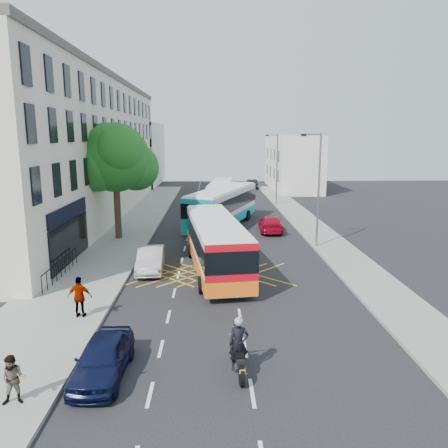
{
  "coord_description": "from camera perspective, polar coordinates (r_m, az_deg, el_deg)",
  "views": [
    {
      "loc": [
        -1.24,
        -18.35,
        7.92
      ],
      "look_at": [
        -0.43,
        10.0,
        2.2
      ],
      "focal_mm": 35.0,
      "sensor_mm": 36.0,
      "label": 1
    }
  ],
  "objects": [
    {
      "name": "terrace_far",
      "position": [
        74.51,
        -11.64,
        8.92
      ],
      "size": [
        8.0,
        20.0,
        10.0
      ],
      "primitive_type": "cube",
      "color": "silver",
      "rests_on": "ground"
    },
    {
      "name": "distant_car_dark",
      "position": [
        67.81,
        3.62,
        5.26
      ],
      "size": [
        1.59,
        4.24,
        1.38
      ],
      "primitive_type": "imported",
      "rotation": [
        0.0,
        0.0,
        3.17
      ],
      "color": "black",
      "rests_on": "ground"
    },
    {
      "name": "bus_near",
      "position": [
        25.91,
        -1.08,
        -2.57
      ],
      "size": [
        4.0,
        11.45,
        3.15
      ],
      "rotation": [
        0.0,
        0.0,
        0.13
      ],
      "color": "silver",
      "rests_on": "ground"
    },
    {
      "name": "terrace_main",
      "position": [
        44.71,
        -18.47,
        9.34
      ],
      "size": [
        8.3,
        45.0,
        13.5
      ],
      "color": "beige",
      "rests_on": "ground"
    },
    {
      "name": "building_right",
      "position": [
        67.58,
        8.89,
        7.94
      ],
      "size": [
        6.0,
        18.0,
        8.0
      ],
      "primitive_type": "cube",
      "color": "silver",
      "rests_on": "ground"
    },
    {
      "name": "street_tree",
      "position": [
        34.14,
        -14.08,
        8.33
      ],
      "size": [
        6.3,
        5.7,
        8.8
      ],
      "color": "#382619",
      "rests_on": "pavement_left"
    },
    {
      "name": "pavement_left",
      "position": [
        35.02,
        -13.57,
        -1.87
      ],
      "size": [
        5.0,
        70.0,
        0.15
      ],
      "primitive_type": "cube",
      "color": "gray",
      "rests_on": "ground"
    },
    {
      "name": "lamp_near",
      "position": [
        31.42,
        12.11,
        5.12
      ],
      "size": [
        1.45,
        0.15,
        8.0
      ],
      "color": "slate",
      "rests_on": "pavement_right"
    },
    {
      "name": "railings",
      "position": [
        26.13,
        -20.55,
        -5.34
      ],
      "size": [
        0.08,
        5.6,
        1.14
      ],
      "primitive_type": null,
      "color": "black",
      "rests_on": "pavement_left"
    },
    {
      "name": "pedestrian_near",
      "position": [
        14.9,
        -25.83,
        -17.87
      ],
      "size": [
        0.82,
        0.68,
        1.53
      ],
      "primitive_type": "imported",
      "rotation": [
        0.0,
        0.0,
        0.15
      ],
      "color": "gray",
      "rests_on": "pavement_left"
    },
    {
      "name": "red_hatchback",
      "position": [
        37.0,
        6.09,
        0.04
      ],
      "size": [
        2.13,
        4.73,
        1.34
      ],
      "primitive_type": "imported",
      "rotation": [
        0.0,
        0.0,
        3.09
      ],
      "color": "#A9071F",
      "rests_on": "ground"
    },
    {
      "name": "bus_mid",
      "position": [
        38.9,
        -0.15,
        2.32
      ],
      "size": [
        6.84,
        12.22,
        3.38
      ],
      "rotation": [
        0.0,
        0.0,
        -0.36
      ],
      "color": "silver",
      "rests_on": "ground"
    },
    {
      "name": "pavement_right",
      "position": [
        35.35,
        12.73,
        -1.7
      ],
      "size": [
        3.0,
        70.0,
        0.15
      ],
      "primitive_type": "cube",
      "color": "gray",
      "rests_on": "ground"
    },
    {
      "name": "bus_far",
      "position": [
        50.31,
        -0.41,
        4.06
      ],
      "size": [
        3.43,
        10.29,
        2.84
      ],
      "rotation": [
        0.0,
        0.0,
        -0.11
      ],
      "color": "silver",
      "rests_on": "ground"
    },
    {
      "name": "parked_car_silver",
      "position": [
        26.48,
        -9.55,
        -4.58
      ],
      "size": [
        1.72,
        4.34,
        1.4
      ],
      "primitive_type": "imported",
      "rotation": [
        0.0,
        0.0,
        0.06
      ],
      "color": "#AAACB1",
      "rests_on": "ground"
    },
    {
      "name": "pedestrian_far",
      "position": [
        20.22,
        -18.32,
        -9.03
      ],
      "size": [
        1.08,
        0.48,
        1.82
      ],
      "primitive_type": "imported",
      "rotation": [
        0.0,
        0.0,
        3.1
      ],
      "color": "gray",
      "rests_on": "pavement_left"
    },
    {
      "name": "parked_car_blue",
      "position": [
        15.73,
        -15.55,
        -16.49
      ],
      "size": [
        1.67,
        3.95,
        1.33
      ],
      "primitive_type": "imported",
      "rotation": [
        0.0,
        0.0,
        -0.02
      ],
      "color": "black",
      "rests_on": "ground"
    },
    {
      "name": "ground",
      "position": [
        20.02,
        2.09,
        -11.9
      ],
      "size": [
        120.0,
        120.0,
        0.0
      ],
      "primitive_type": "plane",
      "color": "black",
      "rests_on": "ground"
    },
    {
      "name": "lamp_far",
      "position": [
        51.0,
        6.81,
        7.61
      ],
      "size": [
        1.45,
        0.15,
        8.0
      ],
      "color": "slate",
      "rests_on": "pavement_right"
    },
    {
      "name": "motorbike",
      "position": [
        15.26,
        1.91,
        -15.75
      ],
      "size": [
        0.72,
        2.3,
        2.04
      ],
      "rotation": [
        0.0,
        0.0,
        0.07
      ],
      "color": "black",
      "rests_on": "ground"
    },
    {
      "name": "distant_car_grey",
      "position": [
        64.56,
        0.24,
        4.9
      ],
      "size": [
        2.44,
        4.59,
        1.23
      ],
      "primitive_type": "imported",
      "rotation": [
        0.0,
        0.0,
        -0.09
      ],
      "color": "#42454B",
      "rests_on": "ground"
    }
  ]
}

